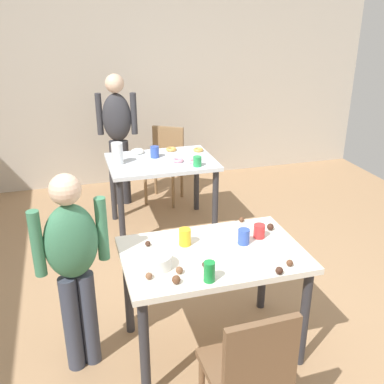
# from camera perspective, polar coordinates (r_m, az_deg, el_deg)

# --- Properties ---
(ground_plane) EXTENTS (6.40, 6.40, 0.00)m
(ground_plane) POSITION_cam_1_polar(r_m,az_deg,el_deg) (3.46, 2.33, -16.64)
(ground_plane) COLOR #9E7A56
(wall_back) EXTENTS (6.40, 0.10, 2.60)m
(wall_back) POSITION_cam_1_polar(r_m,az_deg,el_deg) (5.87, -7.59, 13.74)
(wall_back) COLOR #BCB2A3
(wall_back) RESTS_ON ground_plane
(dining_table_near) EXTENTS (1.15, 0.74, 0.75)m
(dining_table_near) POSITION_cam_1_polar(r_m,az_deg,el_deg) (2.92, 2.64, -9.40)
(dining_table_near) COLOR silver
(dining_table_near) RESTS_ON ground_plane
(dining_table_far) EXTENTS (1.06, 0.78, 0.75)m
(dining_table_far) POSITION_cam_1_polar(r_m,az_deg,el_deg) (4.57, -3.89, 2.79)
(dining_table_far) COLOR silver
(dining_table_far) RESTS_ON ground_plane
(chair_near_table) EXTENTS (0.41, 0.41, 0.87)m
(chair_near_table) POSITION_cam_1_polar(r_m,az_deg,el_deg) (2.45, 7.39, -21.46)
(chair_near_table) COLOR brown
(chair_near_table) RESTS_ON ground_plane
(chair_far_table) EXTENTS (0.55, 0.55, 0.87)m
(chair_far_table) POSITION_cam_1_polar(r_m,az_deg,el_deg) (5.34, -3.37, 4.12)
(chair_far_table) COLOR olive
(chair_far_table) RESTS_ON ground_plane
(person_girl_near) EXTENTS (0.45, 0.27, 1.33)m
(person_girl_near) POSITION_cam_1_polar(r_m,az_deg,el_deg) (2.80, -14.83, -8.38)
(person_girl_near) COLOR #383D4C
(person_girl_near) RESTS_ON ground_plane
(person_adult_far) EXTENTS (0.45, 0.26, 1.51)m
(person_adult_far) POSITION_cam_1_polar(r_m,az_deg,el_deg) (5.16, -9.44, 7.92)
(person_adult_far) COLOR #28282D
(person_adult_far) RESTS_ON ground_plane
(mixing_bowl) EXTENTS (0.18, 0.18, 0.08)m
(mixing_bowl) POSITION_cam_1_polar(r_m,az_deg,el_deg) (2.69, -4.57, -8.76)
(mixing_bowl) COLOR white
(mixing_bowl) RESTS_ON dining_table_near
(soda_can) EXTENTS (0.07, 0.07, 0.12)m
(soda_can) POSITION_cam_1_polar(r_m,az_deg,el_deg) (2.56, 2.22, -10.07)
(soda_can) COLOR #198438
(soda_can) RESTS_ON dining_table_near
(fork_near) EXTENTS (0.17, 0.02, 0.01)m
(fork_near) POSITION_cam_1_polar(r_m,az_deg,el_deg) (2.85, 1.60, -7.65)
(fork_near) COLOR silver
(fork_near) RESTS_ON dining_table_near
(cup_near_0) EXTENTS (0.08, 0.08, 0.11)m
(cup_near_0) POSITION_cam_1_polar(r_m,az_deg,el_deg) (2.92, -0.90, -5.73)
(cup_near_0) COLOR yellow
(cup_near_0) RESTS_ON dining_table_near
(cup_near_1) EXTENTS (0.08, 0.08, 0.10)m
(cup_near_1) POSITION_cam_1_polar(r_m,az_deg,el_deg) (2.95, 6.58, -5.65)
(cup_near_1) COLOR #3351B2
(cup_near_1) RESTS_ON dining_table_near
(cup_near_2) EXTENTS (0.08, 0.08, 0.09)m
(cup_near_2) POSITION_cam_1_polar(r_m,az_deg,el_deg) (3.04, 8.53, -4.94)
(cup_near_2) COLOR red
(cup_near_2) RESTS_ON dining_table_near
(cake_ball_0) EXTENTS (0.04, 0.04, 0.04)m
(cake_ball_0) POSITION_cam_1_polar(r_m,az_deg,el_deg) (2.77, 12.30, -8.80)
(cake_ball_0) COLOR brown
(cake_ball_0) RESTS_ON dining_table_near
(cake_ball_1) EXTENTS (0.05, 0.05, 0.05)m
(cake_ball_1) POSITION_cam_1_polar(r_m,az_deg,el_deg) (3.16, 9.92, -4.37)
(cake_ball_1) COLOR #3D2319
(cake_ball_1) RESTS_ON dining_table_near
(cake_ball_2) EXTENTS (0.05, 0.05, 0.05)m
(cake_ball_2) POSITION_cam_1_polar(r_m,az_deg,el_deg) (2.68, 11.02, -9.76)
(cake_ball_2) COLOR #3D2319
(cake_ball_2) RESTS_ON dining_table_near
(cake_ball_3) EXTENTS (0.04, 0.04, 0.04)m
(cake_ball_3) POSITION_cam_1_polar(r_m,az_deg,el_deg) (3.25, 6.31, -3.50)
(cake_ball_3) COLOR brown
(cake_ball_3) RESTS_ON dining_table_near
(cake_ball_4) EXTENTS (0.04, 0.04, 0.04)m
(cake_ball_4) POSITION_cam_1_polar(r_m,az_deg,el_deg) (2.93, -5.63, -6.53)
(cake_ball_4) COLOR #3D2319
(cake_ball_4) RESTS_ON dining_table_near
(cake_ball_5) EXTENTS (0.04, 0.04, 0.04)m
(cake_ball_5) POSITION_cam_1_polar(r_m,az_deg,el_deg) (2.64, -1.62, -9.89)
(cake_ball_5) COLOR brown
(cake_ball_5) RESTS_ON dining_table_near
(cake_ball_6) EXTENTS (0.05, 0.05, 0.05)m
(cake_ball_6) POSITION_cam_1_polar(r_m,az_deg,el_deg) (2.56, -2.02, -11.06)
(cake_ball_6) COLOR brown
(cake_ball_6) RESTS_ON dining_table_near
(cake_ball_7) EXTENTS (0.04, 0.04, 0.04)m
(cake_ball_7) POSITION_cam_1_polar(r_m,az_deg,el_deg) (2.61, -5.50, -10.57)
(cake_ball_7) COLOR brown
(cake_ball_7) RESTS_ON dining_table_near
(cake_ball_8) EXTENTS (0.04, 0.04, 0.04)m
(cake_ball_8) POSITION_cam_1_polar(r_m,az_deg,el_deg) (2.70, 1.65, -9.17)
(cake_ball_8) COLOR #3D2319
(cake_ball_8) RESTS_ON dining_table_near
(pitcher_far) EXTENTS (0.11, 0.11, 0.21)m
(pitcher_far) POSITION_cam_1_polar(r_m,az_deg,el_deg) (4.44, -9.47, 4.86)
(pitcher_far) COLOR white
(pitcher_far) RESTS_ON dining_table_far
(cup_far_0) EXTENTS (0.08, 0.08, 0.10)m
(cup_far_0) POSITION_cam_1_polar(r_m,az_deg,el_deg) (4.33, 0.68, 3.91)
(cup_far_0) COLOR green
(cup_far_0) RESTS_ON dining_table_far
(cup_far_1) EXTENTS (0.09, 0.09, 0.12)m
(cup_far_1) POSITION_cam_1_polar(r_m,az_deg,el_deg) (4.60, -4.76, 5.09)
(cup_far_1) COLOR #3351B2
(cup_far_1) RESTS_ON dining_table_far
(donut_far_0) EXTENTS (0.11, 0.11, 0.03)m
(donut_far_0) POSITION_cam_1_polar(r_m,az_deg,el_deg) (4.82, -2.65, 5.45)
(donut_far_0) COLOR gold
(donut_far_0) RESTS_ON dining_table_far
(donut_far_1) EXTENTS (0.11, 0.11, 0.03)m
(donut_far_1) POSITION_cam_1_polar(r_m,az_deg,el_deg) (4.47, -1.79, 4.05)
(donut_far_1) COLOR pink
(donut_far_1) RESTS_ON dining_table_far
(donut_far_2) EXTENTS (0.11, 0.11, 0.03)m
(donut_far_2) POSITION_cam_1_polar(r_m,az_deg,el_deg) (4.43, 0.27, 3.90)
(donut_far_2) COLOR pink
(donut_far_2) RESTS_ON dining_table_far
(donut_far_3) EXTENTS (0.14, 0.14, 0.04)m
(donut_far_3) POSITION_cam_1_polar(r_m,az_deg,el_deg) (4.77, -6.93, 5.14)
(donut_far_3) COLOR white
(donut_far_3) RESTS_ON dining_table_far
(donut_far_4) EXTENTS (0.11, 0.11, 0.03)m
(donut_far_4) POSITION_cam_1_polar(r_m,az_deg,el_deg) (4.80, 0.81, 5.38)
(donut_far_4) COLOR gold
(donut_far_4) RESTS_ON dining_table_far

